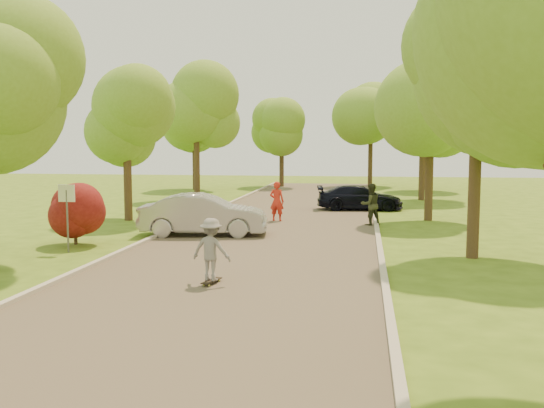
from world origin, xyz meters
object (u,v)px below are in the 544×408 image
Objects in this scene: skateboarder at (211,249)px; person_olive at (371,205)px; street_sign at (67,204)px; longboard at (212,281)px; person_striped at (277,201)px; dark_sedan at (360,198)px; silver_sedan at (204,215)px.

person_olive reaches higher than skateboarder.
street_sign reaches higher than longboard.
person_striped is at bearing 57.73° from street_sign.
street_sign is at bearing 66.62° from person_striped.
skateboarder is at bearing 128.48° from longboard.
dark_sedan is 17.77m from skateboarder.
person_striped is at bearing -36.97° from person_olive.
dark_sedan is at bearing -89.41° from skateboarder.
silver_sedan is at bearing 73.62° from person_striped.
person_striped is (-3.62, -5.16, 0.25)m from dark_sedan.
dark_sedan is 6.31m from person_striped.
dark_sedan is at bearing -89.41° from longboard.
dark_sedan is 5.39× the size of longboard.
street_sign is at bearing 13.06° from person_olive.
person_olive reaches higher than silver_sedan.
street_sign is at bearing -20.63° from longboard.
person_striped reaches higher than longboard.
person_olive is (4.12, -0.76, -0.00)m from person_striped.
street_sign is 1.22× the size of person_olive.
silver_sedan is 1.08× the size of dark_sedan.
person_striped is at bearing -77.47° from skateboarder.
silver_sedan is 11.27m from dark_sedan.
skateboarder reaches higher than dark_sedan.
street_sign is 2.64× the size of longboard.
silver_sedan is at bearing 143.67° from dark_sedan.
person_striped reaches higher than dark_sedan.
person_olive reaches higher than longboard.
person_olive is (6.26, 3.77, 0.10)m from silver_sedan.
street_sign is 1.40× the size of skateboarder.
street_sign is 5.38m from silver_sedan.
person_olive is (3.99, 11.50, 0.01)m from skateboarder.
silver_sedan is 5.81× the size of longboard.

